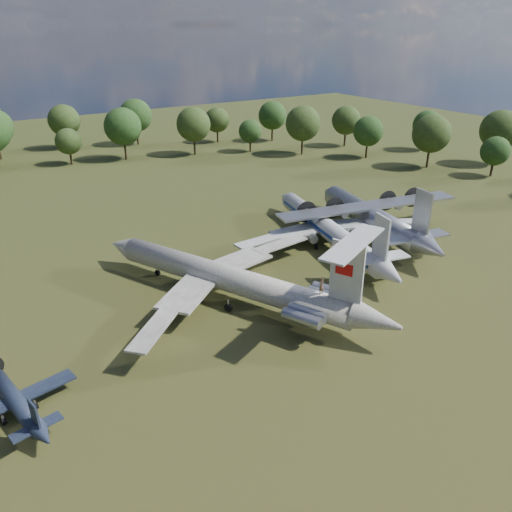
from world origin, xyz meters
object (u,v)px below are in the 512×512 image
tu104_jet (328,232)px  an12_transport (371,220)px  small_prop_west (17,405)px  il62_airliner (229,283)px  person_on_il62 (321,286)px

tu104_jet → an12_transport: size_ratio=1.15×
small_prop_west → il62_airliner: bearing=5.4°
il62_airliner → tu104_jet: (20.99, 6.39, -0.19)m
person_on_il62 → small_prop_west: bearing=-16.5°
tu104_jet → small_prop_west: tu104_jet is taller
tu104_jet → il62_airliner: bearing=-150.3°
il62_airliner → an12_transport: (29.70, 6.07, 0.11)m
tu104_jet → person_on_il62: bearing=-119.5°
il62_airliner → an12_transport: 30.32m
an12_transport → person_on_il62: bearing=-133.9°
tu104_jet → an12_transport: 8.72m
tu104_jet → an12_transport: bearing=10.6°
small_prop_west → person_on_il62: 30.98m
il62_airliner → person_on_il62: 12.62m
tu104_jet → small_prop_west: bearing=-150.4°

